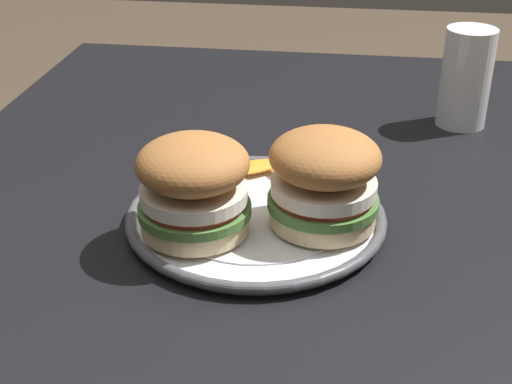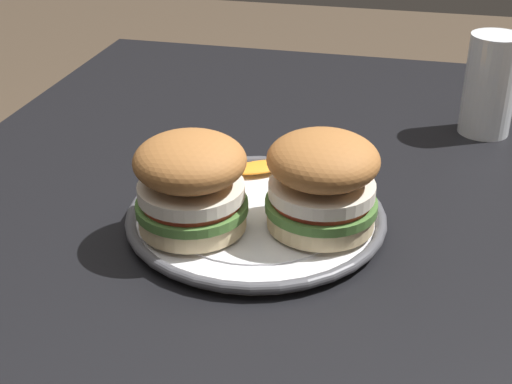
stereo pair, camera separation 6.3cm
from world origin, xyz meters
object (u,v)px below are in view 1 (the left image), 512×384
at_px(sandwich_half_right, 194,185).
at_px(dinner_plate, 256,217).
at_px(drinking_glass, 465,85).
at_px(dining_table, 246,288).
at_px(sandwich_half_left, 324,178).

bearing_deg(sandwich_half_right, dinner_plate, -50.82).
distance_m(dinner_plate, sandwich_half_right, 0.09).
bearing_deg(drinking_glass, dining_table, 135.70).
bearing_deg(drinking_glass, sandwich_half_left, 151.81).
bearing_deg(dining_table, dinner_plate, -157.94).
bearing_deg(drinking_glass, sandwich_half_right, 140.04).
xyz_separation_m(dinner_plate, drinking_glass, (0.32, -0.25, 0.05)).
bearing_deg(dinner_plate, dining_table, 22.06).
height_order(sandwich_half_left, sandwich_half_right, same).
bearing_deg(dinner_plate, drinking_glass, -38.02).
height_order(dinner_plate, sandwich_half_left, sandwich_half_left).
distance_m(dinner_plate, drinking_glass, 0.41).
height_order(dining_table, drinking_glass, drinking_glass).
xyz_separation_m(dining_table, drinking_glass, (0.27, -0.27, 0.18)).
height_order(dinner_plate, drinking_glass, drinking_glass).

